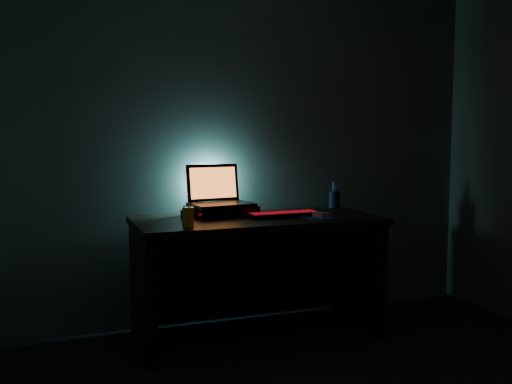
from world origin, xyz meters
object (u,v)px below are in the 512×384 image
at_px(pen_cup, 334,199).
at_px(router, 194,214).
at_px(juice_glass, 188,217).
at_px(mouse, 321,215).
at_px(laptop, 218,196).
at_px(keyboard, 284,214).

xyz_separation_m(pen_cup, router, (-1.05, -0.16, -0.03)).
bearing_deg(juice_glass, mouse, 2.57).
bearing_deg(laptop, keyboard, -42.37).
bearing_deg(pen_cup, laptop, -176.31).
bearing_deg(mouse, laptop, 136.79).
relative_size(pen_cup, juice_glass, 1.05).
distance_m(keyboard, router, 0.56).
bearing_deg(mouse, pen_cup, 47.07).
xyz_separation_m(pen_cup, juice_glass, (-1.16, -0.49, -0.00)).
bearing_deg(pen_cup, router, -171.57).
xyz_separation_m(laptop, mouse, (0.54, -0.39, -0.10)).
distance_m(keyboard, juice_glass, 0.68).
relative_size(keyboard, router, 2.57).
bearing_deg(juice_glass, keyboard, 16.34).
relative_size(keyboard, juice_glass, 4.26).
xyz_separation_m(juice_glass, router, (0.11, 0.33, -0.03)).
xyz_separation_m(keyboard, pen_cup, (0.51, 0.30, 0.04)).
distance_m(laptop, pen_cup, 0.87).
relative_size(keyboard, mouse, 4.28).
xyz_separation_m(laptop, pen_cup, (0.87, 0.06, -0.06)).
distance_m(mouse, router, 0.78).
bearing_deg(router, juice_glass, -89.93).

